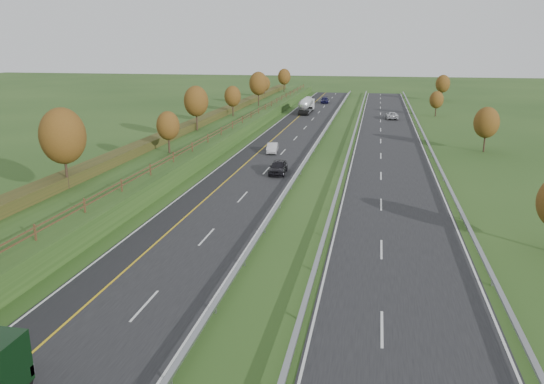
{
  "coord_description": "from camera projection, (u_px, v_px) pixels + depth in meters",
  "views": [
    {
      "loc": [
        14.33,
        -15.81,
        15.18
      ],
      "look_at": [
        5.35,
        29.82,
        2.2
      ],
      "focal_mm": 35.0,
      "sensor_mm": 36.0,
      "label": 1
    }
  ],
  "objects": [
    {
      "name": "fence_left",
      "position": [
        219.0,
        131.0,
        78.85
      ],
      "size": [
        0.12,
        189.06,
        1.2
      ],
      "color": "#422B19",
      "rests_on": "embankment_left"
    },
    {
      "name": "road_tanker",
      "position": [
        306.0,
        105.0,
        121.16
      ],
      "size": [
        2.4,
        11.22,
        3.46
      ],
      "color": "silver",
      "rests_on": "near_carriageway"
    },
    {
      "name": "embankment_left",
      "position": [
        192.0,
        141.0,
        80.54
      ],
      "size": [
        12.0,
        200.0,
        2.0
      ],
      "primitive_type": "cube",
      "color": "#254418",
      "rests_on": "ground"
    },
    {
      "name": "hedge_left",
      "position": [
        179.0,
        131.0,
        80.49
      ],
      "size": [
        2.2,
        180.0,
        1.1
      ],
      "primitive_type": "cube",
      "color": "#303616",
      "rests_on": "embankment_left"
    },
    {
      "name": "median_barrier_far",
      "position": [
        350.0,
        149.0,
        76.21
      ],
      "size": [
        0.32,
        200.0,
        0.71
      ],
      "color": "gray",
      "rests_on": "ground"
    },
    {
      "name": "near_carriageway",
      "position": [
        276.0,
        151.0,
        78.38
      ],
      "size": [
        10.5,
        200.0,
        0.04
      ],
      "primitive_type": "cube",
      "color": "black",
      "rests_on": "ground"
    },
    {
      "name": "hard_shoulder",
      "position": [
        251.0,
        150.0,
        79.08
      ],
      "size": [
        3.0,
        200.0,
        0.04
      ],
      "primitive_type": "cube",
      "color": "black",
      "rests_on": "ground"
    },
    {
      "name": "car_oncoming",
      "position": [
        392.0,
        115.0,
        111.42
      ],
      "size": [
        2.67,
        5.35,
        1.46
      ],
      "primitive_type": "imported",
      "rotation": [
        0.0,
        0.0,
        3.19
      ],
      "color": "silver",
      "rests_on": "far_carriageway"
    },
    {
      "name": "median_barrier_near",
      "position": [
        314.0,
        148.0,
        77.16
      ],
      "size": [
        0.32,
        200.0,
        0.71
      ],
      "color": "gray",
      "rests_on": "ground"
    },
    {
      "name": "car_dark_near",
      "position": [
        278.0,
        167.0,
        64.1
      ],
      "size": [
        2.13,
        4.89,
        1.64
      ],
      "primitive_type": "imported",
      "rotation": [
        0.0,
        0.0,
        0.04
      ],
      "color": "black",
      "rests_on": "near_carriageway"
    },
    {
      "name": "car_small_far",
      "position": [
        325.0,
        100.0,
        141.55
      ],
      "size": [
        2.39,
        5.23,
        1.49
      ],
      "primitive_type": "imported",
      "rotation": [
        0.0,
        0.0,
        0.06
      ],
      "color": "#14133C",
      "rests_on": "near_carriageway"
    },
    {
      "name": "far_carriageway",
      "position": [
        390.0,
        155.0,
        75.31
      ],
      "size": [
        10.5,
        200.0,
        0.04
      ],
      "primitive_type": "cube",
      "color": "black",
      "rests_on": "ground"
    },
    {
      "name": "trees_left",
      "position": [
        185.0,
        108.0,
        75.84
      ],
      "size": [
        6.64,
        164.3,
        7.66
      ],
      "color": "#2D2116",
      "rests_on": "embankment_left"
    },
    {
      "name": "lane_markings",
      "position": [
        319.0,
        152.0,
        77.07
      ],
      "size": [
        26.75,
        200.0,
        0.01
      ],
      "color": "silver",
      "rests_on": "near_carriageway"
    },
    {
      "name": "car_silver_mid",
      "position": [
        272.0,
        148.0,
        76.66
      ],
      "size": [
        1.95,
        4.37,
        1.39
      ],
      "primitive_type": "imported",
      "rotation": [
        0.0,
        0.0,
        0.11
      ],
      "color": "#BCBBC1",
      "rests_on": "near_carriageway"
    },
    {
      "name": "ground",
      "position": [
        327.0,
        160.0,
        72.17
      ],
      "size": [
        400.0,
        400.0,
        0.0
      ],
      "primitive_type": "plane",
      "color": "#254418",
      "rests_on": "ground"
    },
    {
      "name": "outer_barrier_far",
      "position": [
        432.0,
        152.0,
        74.07
      ],
      "size": [
        0.32,
        200.0,
        0.71
      ],
      "color": "gray",
      "rests_on": "ground"
    },
    {
      "name": "trees_far",
      "position": [
        461.0,
        105.0,
        99.31
      ],
      "size": [
        8.45,
        118.6,
        7.12
      ],
      "color": "#2D2116",
      "rests_on": "ground"
    }
  ]
}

